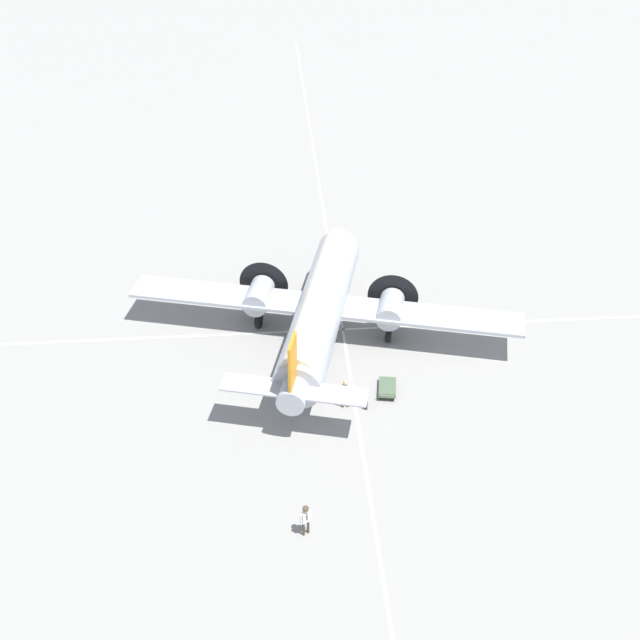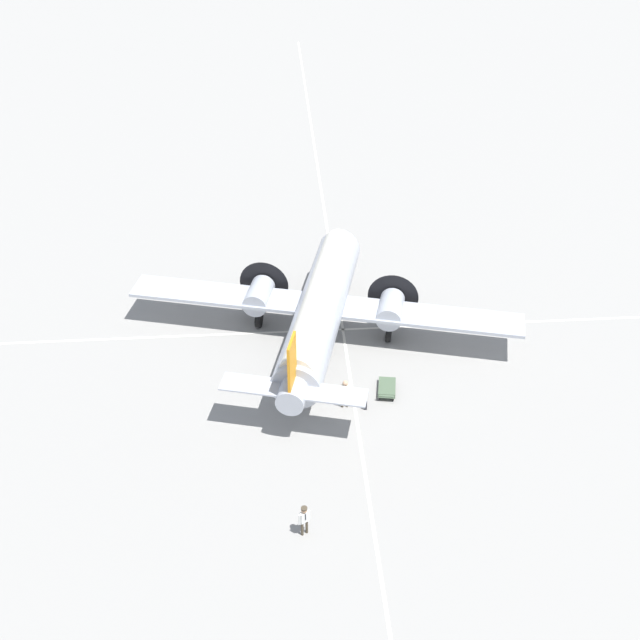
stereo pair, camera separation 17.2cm
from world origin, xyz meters
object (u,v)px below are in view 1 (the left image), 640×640
object	(u,v)px
passenger_boarding	(346,391)
suitcase_near_door	(366,403)
crew_foreground	(306,518)
baggage_cart	(387,388)
airliner_main	(321,304)

from	to	relation	value
passenger_boarding	suitcase_near_door	distance (m)	1.40
crew_foreground	baggage_cart	size ratio (longest dim) A/B	0.91
crew_foreground	passenger_boarding	xyz separation A→B (m)	(8.52, -2.66, 0.02)
crew_foreground	suitcase_near_door	distance (m)	9.27
airliner_main	passenger_boarding	world-z (taller)	airliner_main
airliner_main	passenger_boarding	size ratio (longest dim) A/B	12.83
airliner_main	suitcase_near_door	size ratio (longest dim) A/B	40.40
suitcase_near_door	crew_foreground	bearing A→B (deg)	155.89
suitcase_near_door	passenger_boarding	bearing A→B (deg)	85.39
airliner_main	baggage_cart	bearing A→B (deg)	-132.84
crew_foreground	suitcase_near_door	xyz separation A→B (m)	(8.43, -3.77, -0.83)
crew_foreground	baggage_cart	distance (m)	10.91
suitcase_near_door	baggage_cart	bearing A→B (deg)	-49.52
passenger_boarding	airliner_main	bearing A→B (deg)	96.69
airliner_main	suitcase_near_door	distance (m)	7.00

